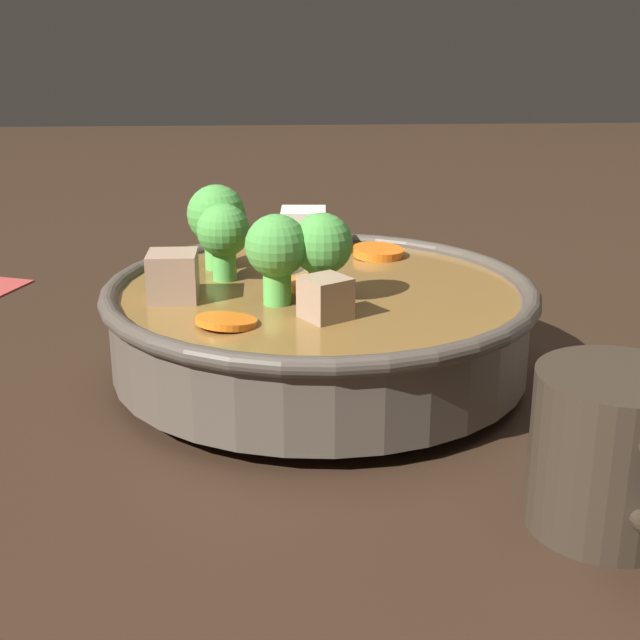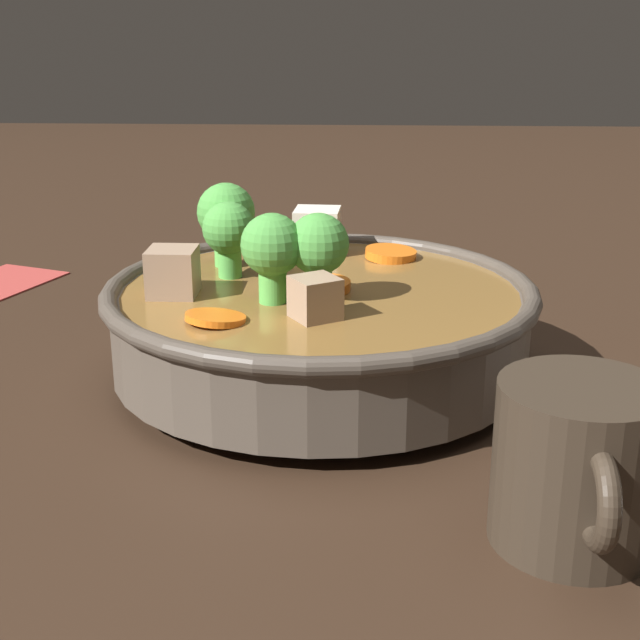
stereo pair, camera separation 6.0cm
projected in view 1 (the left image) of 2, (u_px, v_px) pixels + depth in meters
ground_plane at (320, 377)px, 0.61m from camera, size 3.00×3.00×0.00m
stirfry_bowl at (317, 315)px, 0.60m from camera, size 0.29×0.29×0.12m
dark_mug at (613, 452)px, 0.42m from camera, size 0.10×0.08×0.08m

